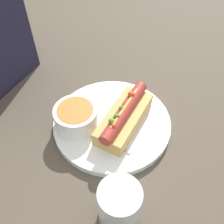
{
  "coord_description": "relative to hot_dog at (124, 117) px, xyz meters",
  "views": [
    {
      "loc": [
        -0.36,
        -0.19,
        0.52
      ],
      "look_at": [
        0.0,
        0.0,
        0.05
      ],
      "focal_mm": 42.0,
      "sensor_mm": 36.0,
      "label": 1
    }
  ],
  "objects": [
    {
      "name": "spoon",
      "position": [
        -0.04,
        0.05,
        -0.02
      ],
      "size": [
        0.05,
        0.14,
        0.01
      ],
      "rotation": [
        0.0,
        0.0,
        1.31
      ],
      "color": "#B7B7BC",
      "rests_on": "dinner_plate"
    },
    {
      "name": "drinking_glass",
      "position": [
        -0.2,
        -0.09,
        0.01
      ],
      "size": [
        0.08,
        0.08,
        0.1
      ],
      "color": "silver",
      "rests_on": "ground_plane"
    },
    {
      "name": "hot_dog",
      "position": [
        0.0,
        0.0,
        0.0
      ],
      "size": [
        0.19,
        0.07,
        0.07
      ],
      "rotation": [
        0.0,
        0.0,
        -0.01
      ],
      "color": "tan",
      "rests_on": "dinner_plate"
    },
    {
      "name": "ground_plane",
      "position": [
        -0.01,
        0.03,
        -0.04
      ],
      "size": [
        4.0,
        4.0,
        0.0
      ],
      "primitive_type": "plane",
      "color": "#4C4238"
    },
    {
      "name": "dinner_plate",
      "position": [
        -0.01,
        0.03,
        -0.03
      ],
      "size": [
        0.29,
        0.29,
        0.02
      ],
      "color": "white",
      "rests_on": "ground_plane"
    },
    {
      "name": "soup_bowl",
      "position": [
        -0.05,
        0.1,
        0.0
      ],
      "size": [
        0.1,
        0.1,
        0.05
      ],
      "color": "white",
      "rests_on": "dinner_plate"
    }
  ]
}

